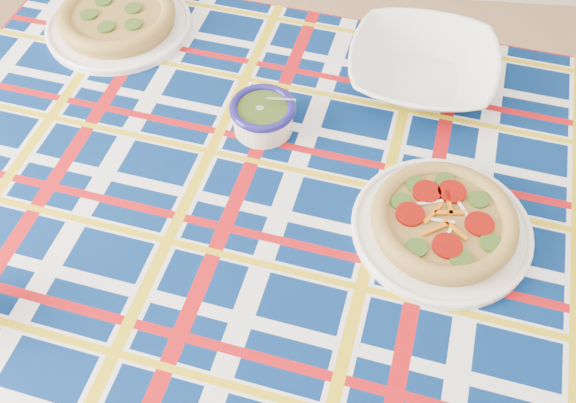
# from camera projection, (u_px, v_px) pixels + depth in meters

# --- Properties ---
(dining_table) EXTENTS (1.74, 1.26, 0.75)m
(dining_table) POSITION_uv_depth(u_px,v_px,m) (331.00, 227.00, 1.17)
(dining_table) COLOR brown
(dining_table) RESTS_ON floor
(tablecloth) EXTENTS (1.78, 1.30, 0.11)m
(tablecloth) POSITION_uv_depth(u_px,v_px,m) (331.00, 219.00, 1.15)
(tablecloth) COLOR #041D51
(tablecloth) RESTS_ON dining_table
(main_focaccia_plate) EXTENTS (0.38, 0.38, 0.06)m
(main_focaccia_plate) POSITION_uv_depth(u_px,v_px,m) (444.00, 221.00, 1.05)
(main_focaccia_plate) COLOR olive
(main_focaccia_plate) RESTS_ON tablecloth
(pesto_bowl) EXTENTS (0.15, 0.15, 0.07)m
(pesto_bowl) POSITION_uv_depth(u_px,v_px,m) (263.00, 114.00, 1.19)
(pesto_bowl) COLOR #22360E
(pesto_bowl) RESTS_ON tablecloth
(serving_bowl) EXTENTS (0.33, 0.33, 0.07)m
(serving_bowl) POSITION_uv_depth(u_px,v_px,m) (422.00, 69.00, 1.26)
(serving_bowl) COLOR white
(serving_bowl) RESTS_ON tablecloth
(second_focaccia_plate) EXTENTS (0.36, 0.36, 0.06)m
(second_focaccia_plate) POSITION_uv_depth(u_px,v_px,m) (117.00, 17.00, 1.37)
(second_focaccia_plate) COLOR olive
(second_focaccia_plate) RESTS_ON tablecloth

